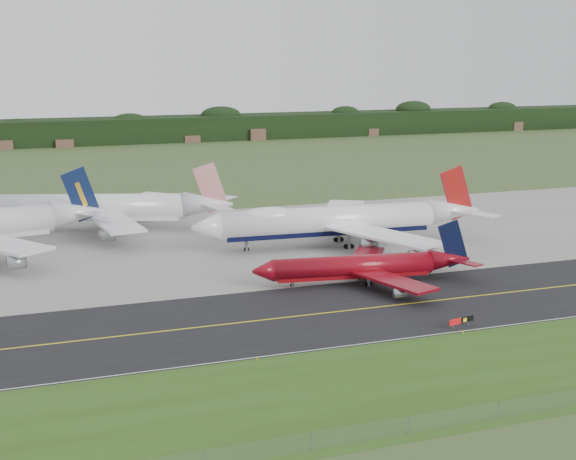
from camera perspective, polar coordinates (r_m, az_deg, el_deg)
The scene contains 14 objects.
ground at distance 143.60m, azimuth 6.02°, elevation -4.98°, with size 600.00×600.00×0.00m, color #3D5326.
grass_verge at distance 114.85m, azimuth 13.57°, elevation -9.82°, with size 400.00×30.00×0.01m, color #2E4D16.
taxiway at distance 140.17m, azimuth 6.72°, elevation -5.43°, with size 400.00×32.00×0.02m, color black.
apron at distance 189.30m, azimuth -0.55°, elevation -0.63°, with size 400.00×78.00×0.01m, color gray.
taxiway_centreline at distance 140.16m, azimuth 6.72°, elevation -5.42°, with size 400.00×0.40×0.00m, color yellow.
taxiway_edge_line at distance 127.19m, azimuth 9.79°, elevation -7.41°, with size 400.00×0.25×0.00m, color silver.
perimeter_fence at distance 104.70m, azimuth 17.51°, elevation -11.66°, with size 320.00×0.10×320.00m.
horizon_treeline at distance 403.53m, azimuth -10.83°, elevation 6.92°, with size 700.00×25.00×12.00m.
jet_ba_747 at distance 181.59m, azimuth 3.57°, elevation 0.69°, with size 68.96×57.04×17.34m.
jet_red_737 at distance 153.13m, azimuth 5.49°, elevation -2.61°, with size 43.05×34.82×11.62m.
jet_star_tail at distance 202.78m, azimuth -12.88°, elevation 1.55°, with size 62.31×50.78×16.80m.
taxiway_sign at distance 131.51m, azimuth 12.23°, elevation -6.31°, with size 4.96×1.24×1.68m.
edge_marker_left at distance 115.94m, azimuth -2.21°, elevation -9.12°, with size 0.16×0.16×0.50m, color yellow.
edge_marker_center at distance 129.19m, azimuth 12.34°, elevation -7.10°, with size 0.16×0.16×0.50m, color yellow.
Camera 1 is at (-59.10, -123.66, 42.85)m, focal length 50.00 mm.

